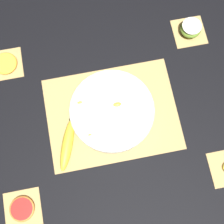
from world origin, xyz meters
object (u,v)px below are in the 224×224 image
apple_half (191,28)px  grapefruit_slice (22,209)px  orange_slice_whole (5,63)px  whole_banana (67,144)px  fruit_salad_bowl (112,111)px

apple_half → grapefruit_slice: (-0.71, -0.53, -0.02)m
apple_half → orange_slice_whole: size_ratio=0.89×
orange_slice_whole → apple_half: bearing=-0.0°
whole_banana → grapefruit_slice: size_ratio=2.17×
fruit_salad_bowl → grapefruit_slice: (-0.36, -0.27, -0.03)m
fruit_salad_bowl → orange_slice_whole: (-0.36, 0.27, -0.03)m
orange_slice_whole → fruit_salad_bowl: bearing=-36.8°
whole_banana → grapefruit_slice: (-0.18, -0.18, -0.01)m
whole_banana → apple_half: apple_half is taller
whole_banana → grapefruit_slice: whole_banana is taller
fruit_salad_bowl → apple_half: (0.36, 0.27, -0.01)m
orange_slice_whole → grapefruit_slice: bearing=-90.0°
apple_half → orange_slice_whole: 0.71m
whole_banana → apple_half: bearing=33.4°
fruit_salad_bowl → whole_banana: fruit_salad_bowl is taller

